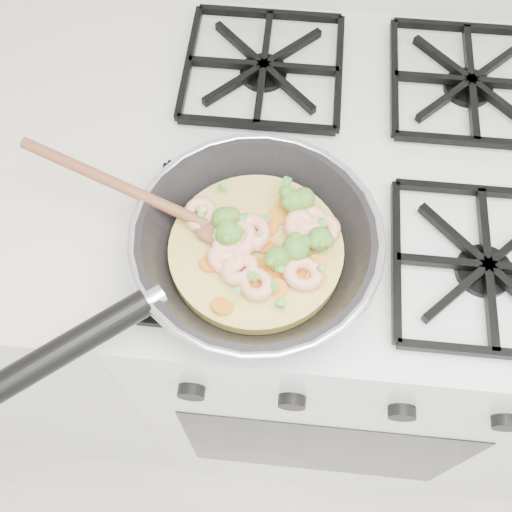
{
  "coord_description": "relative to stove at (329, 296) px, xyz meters",
  "views": [
    {
      "loc": [
        -0.1,
        1.19,
        1.57
      ],
      "look_at": [
        -0.13,
        1.53,
        0.93
      ],
      "focal_mm": 42.64,
      "sensor_mm": 36.0,
      "label": 1
    }
  ],
  "objects": [
    {
      "name": "skillet",
      "position": [
        -0.13,
        -0.17,
        0.5
      ],
      "size": [
        0.43,
        0.37,
        0.09
      ],
      "rotation": [
        0.0,
        0.0,
        -0.1
      ],
      "color": "black",
      "rests_on": "stove"
    },
    {
      "name": "stove",
      "position": [
        0.0,
        0.0,
        0.0
      ],
      "size": [
        0.6,
        0.6,
        0.92
      ],
      "color": "silver",
      "rests_on": "ground"
    }
  ]
}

